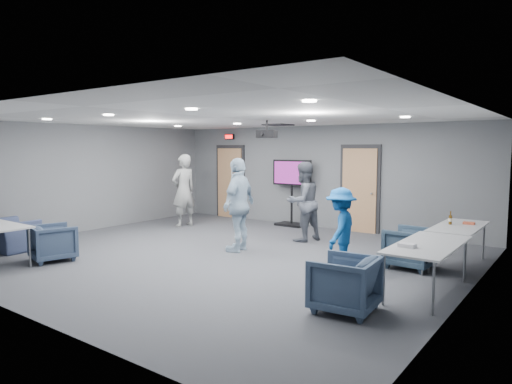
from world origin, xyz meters
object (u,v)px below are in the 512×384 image
Objects in this scene: person_d at (341,229)px; table_right_a at (459,228)px; person_c at (239,205)px; chair_right_a at (410,248)px; person_a at (184,190)px; tv_stand at (292,188)px; bottle_right at (450,220)px; chair_front_b at (9,235)px; table_right_b at (428,247)px; person_b at (303,202)px; chair_right_c at (344,284)px; chair_front_a at (53,243)px; projector at (267,134)px.

person_d is 0.83× the size of table_right_a.
chair_right_a is (3.27, 0.74, -0.60)m from person_c.
tv_stand is at bearing 139.00° from person_a.
bottle_right reaches higher than chair_right_a.
person_c is (3.05, -1.45, -0.01)m from person_a.
person_a is 4.36m from chair_front_b.
bottle_right is at bearing 4.66° from table_right_b.
chair_front_b is (-0.78, -4.24, -0.65)m from person_a.
person_d is 1.33m from chair_right_a.
tv_stand is at bearing -176.62° from person_c.
person_b is 2.26× the size of chair_right_c.
person_c is at bearing 82.35° from table_right_b.
bottle_right is (7.58, 4.21, 0.50)m from chair_front_b.
person_c is 3.35m from tv_stand.
table_right_b is (1.56, -0.36, -0.03)m from person_d.
person_a is 3.38m from person_c.
person_b reaches higher than chair_right_c.
person_a reaches higher than table_right_a.
person_c reaches higher than chair_right_a.
person_d is 0.80× the size of tv_stand.
person_b is 1.84× the size of chair_front_b.
tv_stand is at bearing 157.85° from bottle_right.
person_d is 2.19m from table_right_a.
chair_right_c reaches higher than chair_front_b.
person_d is 2.12m from bottle_right.
chair_right_a is 7.92m from chair_front_b.
chair_front_b is 0.55× the size of tv_stand.
person_b is 0.93× the size of table_right_b.
chair_right_a reaches higher than chair_front_b.
person_c reaches higher than bottle_right.
person_b is 3.23m from bottle_right.
chair_front_a is at bearing -104.67° from tv_stand.
tv_stand is (1.56, 5.96, 0.67)m from chair_front_a.
person_d is at bearing 84.09° from person_a.
person_c is 2.54× the size of chair_front_a.
projector is (-3.67, -0.74, 1.72)m from table_right_a.
chair_front_b is at bearing 0.38° from person_a.
chair_right_a is 6.56m from chair_front_a.
person_a is 7.95× the size of bottle_right.
person_c is 2.43× the size of chair_right_a.
person_c is at bearing -147.79° from chair_front_b.
table_right_b reaches higher than chair_front_b.
chair_right_c is 4.46m from projector.
chair_right_c is 1.59m from table_right_b.
bottle_right is at bearing -7.45° from projector.
bottle_right reaches higher than chair_front_a.
person_c is 3.99× the size of projector.
bottle_right reaches higher than table_right_a.
chair_right_c is 3.39m from table_right_a.
person_a is at bearing 89.35° from table_right_a.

